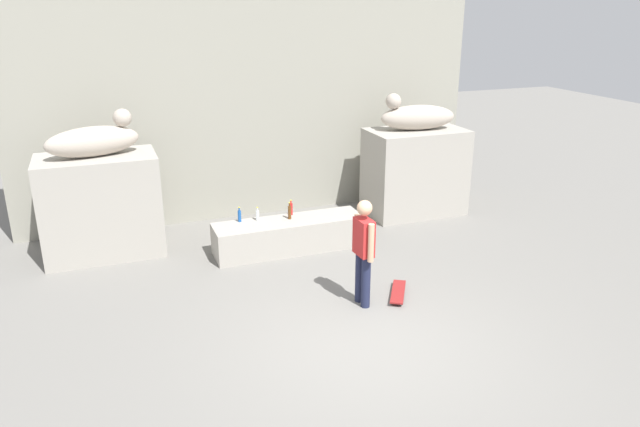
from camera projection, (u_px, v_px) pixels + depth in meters
name	position (u px, v px, depth m)	size (l,w,h in m)	color
ground_plane	(369.00, 345.00, 8.09)	(40.00, 40.00, 0.00)	slate
facade_wall	(251.00, 83.00, 12.39)	(9.71, 0.60, 5.55)	gray
pedestal_left	(101.00, 206.00, 10.73)	(2.04, 1.21, 1.83)	#A39E93
pedestal_right	(415.00, 172.00, 12.85)	(2.04, 1.21, 1.83)	#A39E93
statue_reclining_left	(95.00, 140.00, 10.34)	(1.69, 0.92, 0.78)	#B5A899
statue_reclining_right	(416.00, 116.00, 12.44)	(1.66, 0.78, 0.78)	#B5A899
ledge_block	(289.00, 235.00, 11.07)	(2.78, 0.75, 0.59)	#A39E93
skater	(364.00, 248.00, 8.88)	(0.23, 0.54, 1.67)	#1E233F
skateboard	(398.00, 292.00, 9.42)	(0.59, 0.79, 0.08)	maroon
bottle_clear	(258.00, 215.00, 10.94)	(0.06, 0.06, 0.25)	silver
bottle_red	(291.00, 209.00, 11.22)	(0.06, 0.06, 0.29)	red
bottle_blue	(240.00, 216.00, 10.87)	(0.06, 0.06, 0.28)	#194C99
bottle_brown	(290.00, 212.00, 11.00)	(0.06, 0.06, 0.32)	#593314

